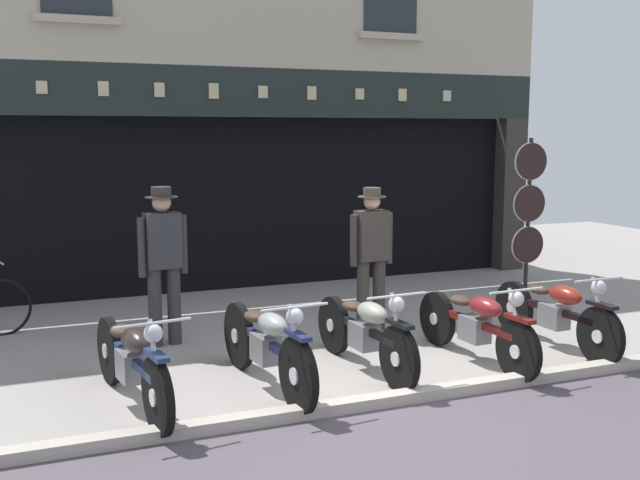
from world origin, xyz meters
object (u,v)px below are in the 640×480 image
object	(u,v)px
salesman_left	(163,258)
advert_board_near	(86,182)
motorcycle_left	(132,361)
motorcycle_center	(365,331)
motorcycle_center_right	(476,324)
motorcycle_center_left	(267,344)
motorcycle_right	(556,311)
shopkeeper_center	(371,252)
tyre_sign_pole	(529,205)

from	to	relation	value
salesman_left	advert_board_near	world-z (taller)	advert_board_near
motorcycle_left	motorcycle_center	size ratio (longest dim) A/B	1.06
advert_board_near	motorcycle_center_right	bearing A→B (deg)	-53.06
motorcycle_center_left	motorcycle_left	bearing A→B (deg)	-4.36
advert_board_near	salesman_left	bearing A→B (deg)	-78.10
motorcycle_center	motorcycle_right	distance (m)	2.29
motorcycle_right	shopkeeper_center	world-z (taller)	shopkeeper_center
motorcycle_center_right	shopkeeper_center	size ratio (longest dim) A/B	1.15
motorcycle_center_right	advert_board_near	world-z (taller)	advert_board_near
motorcycle_left	motorcycle_center_right	distance (m)	3.48
motorcycle_left	shopkeeper_center	size ratio (longest dim) A/B	1.20
motorcycle_center	shopkeeper_center	bearing A→B (deg)	-121.72
motorcycle_center	motorcycle_center_right	world-z (taller)	motorcycle_center
motorcycle_center_right	tyre_sign_pole	world-z (taller)	tyre_sign_pole
motorcycle_center_right	motorcycle_center_left	bearing A→B (deg)	-4.04
shopkeeper_center	salesman_left	bearing A→B (deg)	-10.46
motorcycle_right	shopkeeper_center	distance (m)	2.19
shopkeeper_center	motorcycle_left	bearing A→B (deg)	23.56
motorcycle_center_right	tyre_sign_pole	size ratio (longest dim) A/B	0.87
motorcycle_center_right	shopkeeper_center	world-z (taller)	shopkeeper_center
motorcycle_center_right	motorcycle_right	distance (m)	1.11
advert_board_near	motorcycle_right	bearing A→B (deg)	-44.50
motorcycle_right	salesman_left	world-z (taller)	salesman_left
tyre_sign_pole	motorcycle_center_right	bearing A→B (deg)	-135.23
motorcycle_center_right	motorcycle_right	size ratio (longest dim) A/B	0.99
advert_board_near	tyre_sign_pole	bearing A→B (deg)	-18.10
motorcycle_right	tyre_sign_pole	xyz separation A→B (m)	(1.52, 2.49, 0.90)
motorcycle_center_left	salesman_left	bearing A→B (deg)	-76.31
motorcycle_right	salesman_left	distance (m)	4.38
motorcycle_center_left	motorcycle_center_right	world-z (taller)	motorcycle_center_left
motorcycle_center_left	tyre_sign_pole	xyz separation A→B (m)	(4.88, 2.55, 0.88)
tyre_sign_pole	motorcycle_center	bearing A→B (deg)	-147.54
motorcycle_center_left	shopkeeper_center	xyz separation A→B (m)	(1.79, 1.49, 0.53)
motorcycle_right	advert_board_near	xyz separation A→B (m)	(-4.55, 4.47, 1.26)
motorcycle_center	motorcycle_center_left	bearing A→B (deg)	3.20
motorcycle_center_right	advert_board_near	distance (m)	5.87
shopkeeper_center	advert_board_near	bearing A→B (deg)	-48.58
motorcycle_right	advert_board_near	size ratio (longest dim) A/B	1.94
shopkeeper_center	tyre_sign_pole	xyz separation A→B (m)	(3.08, 1.06, 0.35)
motorcycle_center_right	advert_board_near	bearing A→B (deg)	-55.86
motorcycle_center_left	advert_board_near	xyz separation A→B (m)	(-1.19, 4.53, 1.24)
motorcycle_center_right	shopkeeper_center	distance (m)	1.70
motorcycle_center_left	motorcycle_center_right	size ratio (longest dim) A/B	1.04
tyre_sign_pole	motorcycle_left	bearing A→B (deg)	-157.16
motorcycle_left	salesman_left	world-z (taller)	salesman_left
salesman_left	shopkeeper_center	size ratio (longest dim) A/B	1.03
tyre_sign_pole	advert_board_near	xyz separation A→B (m)	(-6.07, 1.98, 0.36)
shopkeeper_center	advert_board_near	xyz separation A→B (m)	(-2.98, 3.05, 0.72)
motorcycle_right	salesman_left	size ratio (longest dim) A/B	1.13
shopkeeper_center	advert_board_near	world-z (taller)	advert_board_near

